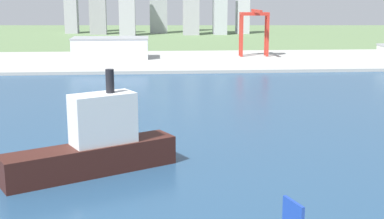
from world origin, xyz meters
TOP-DOWN VIEW (x-y plane):
  - ground_plane at (0.00, 300.00)m, footprint 2400.00×2400.00m
  - water_bay at (0.00, 240.00)m, footprint 840.00×360.00m
  - industrial_pier at (0.00, 490.00)m, footprint 840.00×140.00m
  - cargo_ship at (-45.82, 197.47)m, footprint 57.64×38.56m
  - port_crane_red at (66.24, 508.05)m, footprint 26.25×39.86m
  - warehouse_main at (-64.22, 501.25)m, footprint 67.43×31.10m

SIDE VIEW (x-z plane):
  - ground_plane at x=0.00m, z-range 0.00..0.00m
  - water_bay at x=0.00m, z-range 0.00..0.15m
  - industrial_pier at x=0.00m, z-range 0.00..2.50m
  - cargo_ship at x=-45.82m, z-range -7.60..27.29m
  - warehouse_main at x=-64.22m, z-range 2.52..21.24m
  - port_crane_red at x=66.24m, z-range 11.83..54.52m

